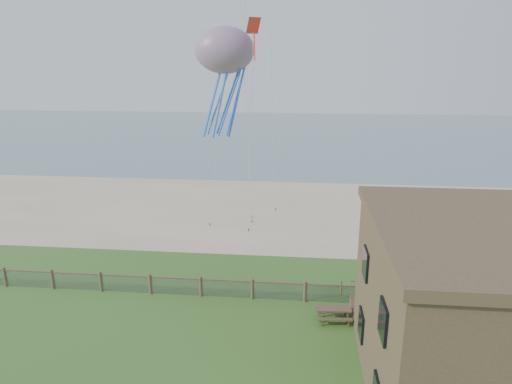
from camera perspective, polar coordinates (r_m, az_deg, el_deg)
ground at (r=21.94m, az=-2.25°, el=-20.87°), size 160.00×160.00×0.00m
sand_beach at (r=41.55m, az=1.89°, el=-2.30°), size 72.00×20.00×0.02m
ocean at (r=84.39m, az=3.92°, el=7.22°), size 160.00×68.00×0.02m
chainlink_fence at (r=26.66m, az=-0.46°, el=-12.16°), size 36.20×0.20×1.25m
motel_deck at (r=27.86m, az=27.79°, el=-13.58°), size 15.00×2.00×0.50m
picnic_table at (r=25.09m, az=9.63°, el=-14.81°), size 1.91×1.50×0.77m
octopus_kite at (r=32.28m, az=-3.88°, el=13.70°), size 4.30×3.45×7.83m
kite_red at (r=30.16m, az=-0.33°, el=19.05°), size 1.74×1.87×2.25m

